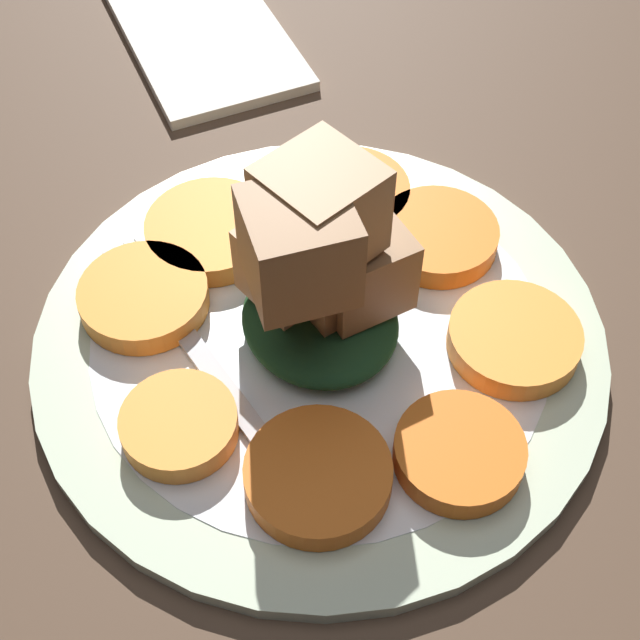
{
  "coord_description": "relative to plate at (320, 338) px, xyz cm",
  "views": [
    {
      "loc": [
        26.4,
        -11.49,
        40.74
      ],
      "look_at": [
        0.0,
        0.0,
        4.1
      ],
      "focal_mm": 50.0,
      "sensor_mm": 36.0,
      "label": 1
    }
  ],
  "objects": [
    {
      "name": "carrot_slice_3",
      "position": [
        9.71,
        2.95,
        1.27
      ],
      "size": [
        6.25,
        6.25,
        1.38
      ],
      "primitive_type": "cylinder",
      "color": "orange",
      "rests_on": "plate"
    },
    {
      "name": "carrot_slice_0",
      "position": [
        -5.49,
        -7.98,
        1.27
      ],
      "size": [
        7.0,
        7.0,
        1.38
      ],
      "primitive_type": "cylinder",
      "color": "orange",
      "rests_on": "plate"
    },
    {
      "name": "carrot_slice_4",
      "position": [
        4.93,
        8.87,
        1.27
      ],
      "size": [
        6.92,
        6.92,
        1.38
      ],
      "primitive_type": "cylinder",
      "color": "orange",
      "rests_on": "plate"
    },
    {
      "name": "carrot_slice_5",
      "position": [
        -3.14,
        8.67,
        1.27
      ],
      "size": [
        6.91,
        6.91,
        1.38
      ],
      "primitive_type": "cylinder",
      "color": "orange",
      "rests_on": "plate"
    },
    {
      "name": "carrot_slice_2",
      "position": [
        8.16,
        -3.65,
        1.27
      ],
      "size": [
        6.95,
        6.95,
        1.38
      ],
      "primitive_type": "cylinder",
      "color": "orange",
      "rests_on": "plate"
    },
    {
      "name": "plate",
      "position": [
        0.0,
        0.0,
        0.0
      ],
      "size": [
        30.5,
        30.5,
        1.05
      ],
      "color": "beige",
      "rests_on": "table_slab"
    },
    {
      "name": "carrot_slice_1",
      "position": [
        2.98,
        -8.73,
        1.27
      ],
      "size": [
        5.73,
        5.73,
        1.38
      ],
      "primitive_type": "cylinder",
      "color": "orange",
      "rests_on": "plate"
    },
    {
      "name": "center_pile",
      "position": [
        -0.04,
        -0.05,
        5.69
      ],
      "size": [
        8.98,
        8.85,
        11.47
      ],
      "color": "#1E4723",
      "rests_on": "plate"
    },
    {
      "name": "fork",
      "position": [
        -1.12,
        -6.42,
        0.78
      ],
      "size": [
        19.22,
        5.16,
        0.4
      ],
      "rotation": [
        0.0,
        0.0,
        0.18
      ],
      "color": "#B2B2B7",
      "rests_on": "plate"
    },
    {
      "name": "table_slab",
      "position": [
        0.0,
        0.0,
        -1.52
      ],
      "size": [
        120.0,
        120.0,
        2.0
      ],
      "primitive_type": "cube",
      "color": "#4C3828",
      "rests_on": "ground"
    },
    {
      "name": "napkin",
      "position": [
        -29.03,
        3.37,
        -0.12
      ],
      "size": [
        17.92,
        10.75,
        0.8
      ],
      "color": "silver",
      "rests_on": "table_slab"
    },
    {
      "name": "carrot_slice_7",
      "position": [
        -8.71,
        -3.04,
        1.27
      ],
      "size": [
        7.49,
        7.49,
        1.38
      ],
      "primitive_type": "cylinder",
      "color": "orange",
      "rests_on": "plate"
    },
    {
      "name": "carrot_slice_6",
      "position": [
        -8.23,
        5.48,
        1.27
      ],
      "size": [
        7.15,
        7.15,
        1.38
      ],
      "primitive_type": "cylinder",
      "color": "orange",
      "rests_on": "plate"
    }
  ]
}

